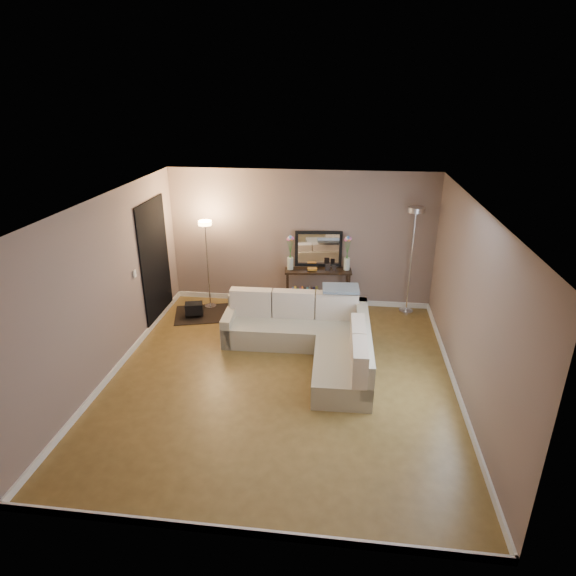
# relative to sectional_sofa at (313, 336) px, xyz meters

# --- Properties ---
(floor) EXTENTS (5.00, 5.50, 0.01)m
(floor) POSITION_rel_sectional_sofa_xyz_m (-0.40, -0.77, -0.31)
(floor) COLOR brown
(floor) RESTS_ON ground
(ceiling) EXTENTS (5.00, 5.50, 0.01)m
(ceiling) POSITION_rel_sectional_sofa_xyz_m (-0.40, -0.77, 2.30)
(ceiling) COLOR white
(ceiling) RESTS_ON ground
(wall_back) EXTENTS (5.00, 0.02, 2.60)m
(wall_back) POSITION_rel_sectional_sofa_xyz_m (-0.40, 1.99, 0.99)
(wall_back) COLOR gray
(wall_back) RESTS_ON ground
(wall_front) EXTENTS (5.00, 0.02, 2.60)m
(wall_front) POSITION_rel_sectional_sofa_xyz_m (-0.40, -3.53, 0.99)
(wall_front) COLOR gray
(wall_front) RESTS_ON ground
(wall_left) EXTENTS (0.02, 5.50, 2.60)m
(wall_left) POSITION_rel_sectional_sofa_xyz_m (-2.91, -0.77, 0.99)
(wall_left) COLOR gray
(wall_left) RESTS_ON ground
(wall_right) EXTENTS (0.02, 5.50, 2.60)m
(wall_right) POSITION_rel_sectional_sofa_xyz_m (2.11, -0.77, 0.99)
(wall_right) COLOR gray
(wall_right) RESTS_ON ground
(baseboard_back) EXTENTS (5.00, 0.03, 0.10)m
(baseboard_back) POSITION_rel_sectional_sofa_xyz_m (-0.40, 1.96, -0.26)
(baseboard_back) COLOR white
(baseboard_back) RESTS_ON ground
(baseboard_front) EXTENTS (5.00, 0.03, 0.10)m
(baseboard_front) POSITION_rel_sectional_sofa_xyz_m (-0.40, -3.51, -0.26)
(baseboard_front) COLOR white
(baseboard_front) RESTS_ON ground
(baseboard_left) EXTENTS (0.03, 5.50, 0.10)m
(baseboard_left) POSITION_rel_sectional_sofa_xyz_m (-2.88, -0.77, -0.26)
(baseboard_left) COLOR white
(baseboard_left) RESTS_ON ground
(baseboard_right) EXTENTS (0.03, 5.50, 0.10)m
(baseboard_right) POSITION_rel_sectional_sofa_xyz_m (2.09, -0.77, -0.26)
(baseboard_right) COLOR white
(baseboard_right) RESTS_ON ground
(doorway) EXTENTS (0.02, 1.20, 2.20)m
(doorway) POSITION_rel_sectional_sofa_xyz_m (-2.88, 0.93, 0.79)
(doorway) COLOR black
(doorway) RESTS_ON ground
(switch_plate) EXTENTS (0.02, 0.08, 0.12)m
(switch_plate) POSITION_rel_sectional_sofa_xyz_m (-2.88, 0.08, 0.89)
(switch_plate) COLOR white
(switch_plate) RESTS_ON ground
(sectional_sofa) EXTENTS (2.41, 2.28, 0.83)m
(sectional_sofa) POSITION_rel_sectional_sofa_xyz_m (0.00, 0.00, 0.00)
(sectional_sofa) COLOR #C0B79B
(sectional_sofa) RESTS_ON floor
(throw_blanket) EXTENTS (0.62, 0.39, 0.08)m
(throw_blanket) POSITION_rel_sectional_sofa_xyz_m (0.41, 0.58, 0.60)
(throw_blanket) COLOR slate
(throw_blanket) RESTS_ON sectional_sofa
(console_table) EXTENTS (1.28, 0.46, 0.77)m
(console_table) POSITION_rel_sectional_sofa_xyz_m (-0.11, 1.75, 0.13)
(console_table) COLOR black
(console_table) RESTS_ON floor
(leaning_mirror) EXTENTS (0.89, 0.13, 0.69)m
(leaning_mirror) POSITION_rel_sectional_sofa_xyz_m (-0.05, 1.92, 0.83)
(leaning_mirror) COLOR black
(leaning_mirror) RESTS_ON console_table
(table_decor) EXTENTS (0.54, 0.13, 0.13)m
(table_decor) POSITION_rel_sectional_sofa_xyz_m (-0.03, 1.73, 0.51)
(table_decor) COLOR #C47C22
(table_decor) RESTS_ON console_table
(flower_vase_left) EXTENTS (0.15, 0.13, 0.66)m
(flower_vase_left) POSITION_rel_sectional_sofa_xyz_m (-0.56, 1.71, 0.76)
(flower_vase_left) COLOR silver
(flower_vase_left) RESTS_ON console_table
(flower_vase_right) EXTENTS (0.15, 0.13, 0.66)m
(flower_vase_right) POSITION_rel_sectional_sofa_xyz_m (0.49, 1.81, 0.76)
(flower_vase_right) COLOR silver
(flower_vase_right) RESTS_ON console_table
(floor_lamp_lit) EXTENTS (0.30, 0.30, 1.72)m
(floor_lamp_lit) POSITION_rel_sectional_sofa_xyz_m (-2.11, 1.52, 0.90)
(floor_lamp_lit) COLOR silver
(floor_lamp_lit) RESTS_ON floor
(floor_lamp_unlit) EXTENTS (0.32, 0.32, 2.02)m
(floor_lamp_unlit) POSITION_rel_sectional_sofa_xyz_m (1.66, 1.76, 1.12)
(floor_lamp_unlit) COLOR silver
(floor_lamp_unlit) RESTS_ON floor
(charcoal_rug) EXTENTS (1.30, 1.10, 0.01)m
(charcoal_rug) POSITION_rel_sectional_sofa_xyz_m (-2.11, 1.18, -0.30)
(charcoal_rug) COLOR black
(charcoal_rug) RESTS_ON floor
(black_bag) EXTENTS (0.36, 0.30, 0.21)m
(black_bag) POSITION_rel_sectional_sofa_xyz_m (-2.28, 1.04, -0.13)
(black_bag) COLOR black
(black_bag) RESTS_ON charcoal_rug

